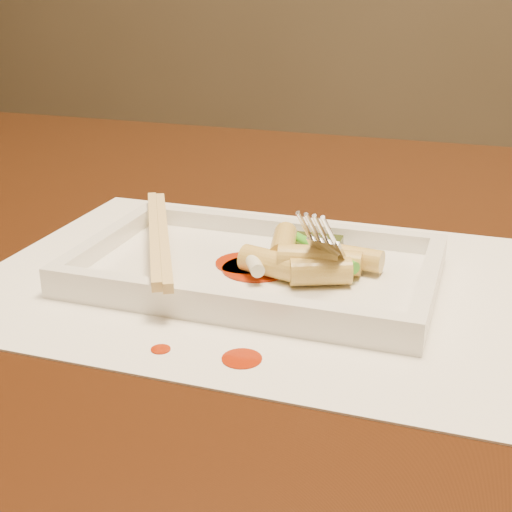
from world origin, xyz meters
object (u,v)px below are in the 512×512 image
(placemat, at_px, (256,279))
(fork, at_px, (360,173))
(table, at_px, (240,349))
(chopstick_a, at_px, (154,234))
(plate_base, at_px, (256,274))

(placemat, relative_size, fork, 2.86)
(table, distance_m, placemat, 0.13)
(chopstick_a, bearing_deg, placemat, 0.00)
(table, bearing_deg, fork, -25.38)
(placemat, height_order, fork, fork)
(table, xyz_separation_m, fork, (0.11, -0.05, 0.18))
(placemat, bearing_deg, plate_base, 0.00)
(chopstick_a, height_order, fork, fork)
(table, relative_size, placemat, 3.50)
(table, distance_m, fork, 0.22)
(plate_base, bearing_deg, table, 118.83)
(table, relative_size, chopstick_a, 7.01)
(plate_base, height_order, chopstick_a, chopstick_a)
(placemat, distance_m, chopstick_a, 0.09)
(placemat, xyz_separation_m, fork, (0.07, 0.02, 0.08))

